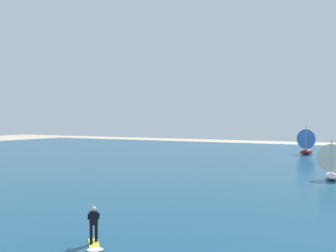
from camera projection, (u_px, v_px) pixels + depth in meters
The scene contains 4 objects.
ocean at pixel (312, 171), 44.37m from camera, with size 160.00×90.00×0.10m, color navy.
kitesurfer at pixel (94, 232), 17.94m from camera, with size 1.74×1.82×1.67m.
sailboat_far_right at pixel (331, 161), 38.08m from camera, with size 2.79×3.22×3.65m.
sailboat_leading at pixel (308, 141), 65.16m from camera, with size 3.43×3.92×4.42m.
Camera 1 is at (7.87, 5.34, 5.64)m, focal length 43.74 mm.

